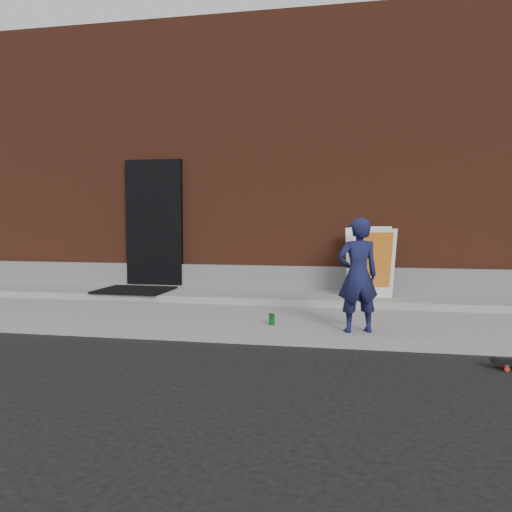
# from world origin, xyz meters

# --- Properties ---
(ground) EXTENTS (80.00, 80.00, 0.00)m
(ground) POSITION_xyz_m (0.00, 0.00, 0.00)
(ground) COLOR black
(ground) RESTS_ON ground
(sidewalk) EXTENTS (20.00, 3.00, 0.15)m
(sidewalk) POSITION_xyz_m (0.00, 1.50, 0.07)
(sidewalk) COLOR gray
(sidewalk) RESTS_ON ground
(apron) EXTENTS (20.00, 1.20, 0.10)m
(apron) POSITION_xyz_m (0.00, 2.40, 0.20)
(apron) COLOR gray
(apron) RESTS_ON sidewalk
(building) EXTENTS (20.00, 8.10, 5.00)m
(building) POSITION_xyz_m (-0.00, 6.99, 2.50)
(building) COLOR #5E2B19
(building) RESTS_ON ground
(child) EXTENTS (0.56, 0.45, 1.32)m
(child) POSITION_xyz_m (0.98, 0.23, 0.81)
(child) COLOR #181B43
(child) RESTS_ON sidewalk
(pizza_sign) EXTENTS (0.77, 0.87, 1.09)m
(pizza_sign) POSITION_xyz_m (1.20, 2.35, 0.80)
(pizza_sign) COLOR white
(pizza_sign) RESTS_ON apron
(soda_can) EXTENTS (0.09, 0.09, 0.14)m
(soda_can) POSITION_xyz_m (-0.04, 0.42, 0.22)
(soda_can) COLOR #198029
(soda_can) RESTS_ON sidewalk
(doormat) EXTENTS (1.19, 0.98, 0.03)m
(doormat) POSITION_xyz_m (-2.67, 2.21, 0.27)
(doormat) COLOR black
(doormat) RESTS_ON apron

